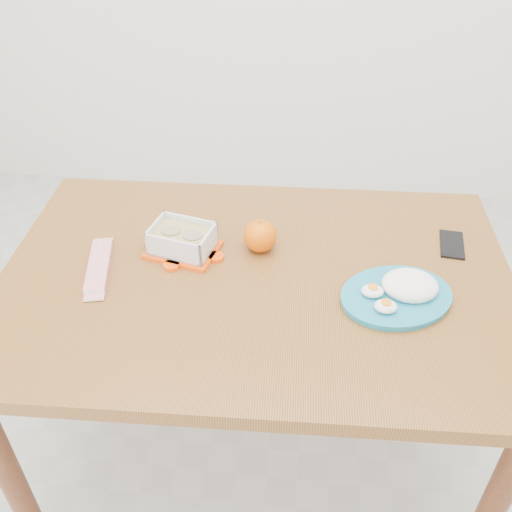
# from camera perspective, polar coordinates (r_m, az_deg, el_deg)

# --- Properties ---
(ground) EXTENTS (3.50, 3.50, 0.00)m
(ground) POSITION_cam_1_polar(r_m,az_deg,el_deg) (1.94, 1.06, -21.15)
(ground) COLOR #B7B7B2
(ground) RESTS_ON ground
(dining_table) EXTENTS (1.30, 0.88, 0.75)m
(dining_table) POSITION_cam_1_polar(r_m,az_deg,el_deg) (1.48, 0.00, -4.60)
(dining_table) COLOR brown
(dining_table) RESTS_ON ground
(food_container) EXTENTS (0.20, 0.17, 0.07)m
(food_container) POSITION_cam_1_polar(r_m,az_deg,el_deg) (1.49, -7.39, 1.59)
(food_container) COLOR #FF4807
(food_container) RESTS_ON dining_table
(orange_fruit) EXTENTS (0.09, 0.09, 0.09)m
(orange_fruit) POSITION_cam_1_polar(r_m,az_deg,el_deg) (1.48, 0.42, 2.02)
(orange_fruit) COLOR #E55304
(orange_fruit) RESTS_ON dining_table
(rice_plate) EXTENTS (0.35, 0.35, 0.07)m
(rice_plate) POSITION_cam_1_polar(r_m,az_deg,el_deg) (1.38, 14.29, -3.41)
(rice_plate) COLOR teal
(rice_plate) RESTS_ON dining_table
(candy_bar) EXTENTS (0.09, 0.21, 0.02)m
(candy_bar) POSITION_cam_1_polar(r_m,az_deg,el_deg) (1.49, -15.44, -0.98)
(candy_bar) COLOR red
(candy_bar) RESTS_ON dining_table
(smartphone) EXTENTS (0.07, 0.13, 0.01)m
(smartphone) POSITION_cam_1_polar(r_m,az_deg,el_deg) (1.60, 19.00, 1.10)
(smartphone) COLOR black
(smartphone) RESTS_ON dining_table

